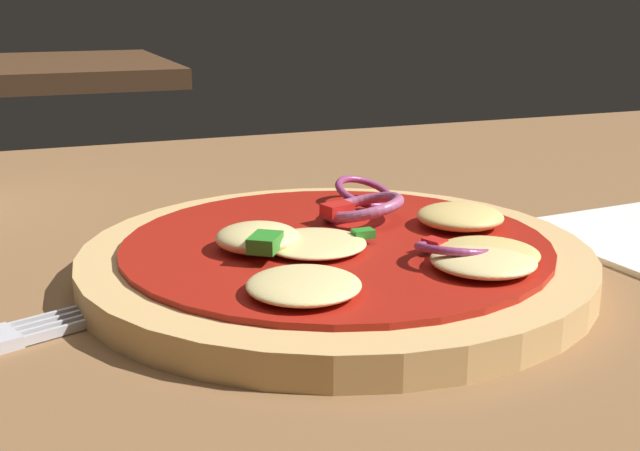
% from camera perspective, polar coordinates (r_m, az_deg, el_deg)
% --- Properties ---
extents(dining_table, '(1.36, 0.81, 0.04)m').
position_cam_1_polar(dining_table, '(0.39, -6.24, -7.05)').
color(dining_table, brown).
rests_on(dining_table, ground).
extents(pizza, '(0.25, 0.25, 0.03)m').
position_cam_1_polar(pizza, '(0.39, 1.43, -2.18)').
color(pizza, tan).
rests_on(pizza, dining_table).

